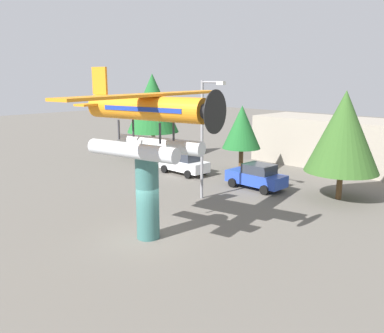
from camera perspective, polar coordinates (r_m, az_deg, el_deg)
The scene contains 10 objects.
ground_plane at distance 20.19m, azimuth -6.09°, elevation -9.82°, with size 140.00×140.00×0.00m, color #605B54.
display_pedestal at distance 19.51m, azimuth -6.23°, elevation -4.27°, with size 1.10×1.10×4.07m, color #386B66.
floatplane_monument at distance 18.71m, azimuth -6.18°, elevation 6.61°, with size 7.14×10.41×4.00m.
car_near_white at distance 32.58m, azimuth -1.06°, elevation 0.48°, with size 4.20×2.02×1.76m.
car_mid_blue at distance 28.63m, azimuth 9.00°, elevation -1.35°, with size 4.20×2.02×1.76m.
streetlight_primary at distance 25.24m, azimuth 1.75°, elevation 4.93°, with size 1.84×0.28×7.41m.
storefront_building at distance 37.44m, azimuth 20.09°, elevation 3.13°, with size 14.74×5.68×4.13m, color #9E9384.
tree_west at distance 38.69m, azimuth -5.52°, elevation 8.79°, with size 4.86×4.86×7.92m.
tree_east at distance 32.93m, azimuth 6.96°, elevation 5.46°, with size 3.08×3.08×5.41m.
tree_center_back at distance 26.86m, azimuth 20.39°, elevation 4.56°, with size 4.53×4.53×6.83m.
Camera 1 is at (14.57, -11.71, 7.61)m, focal length 38.24 mm.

